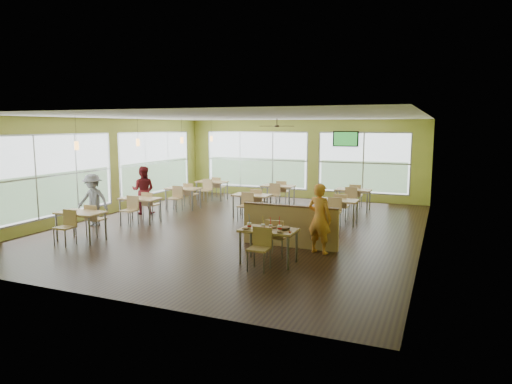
# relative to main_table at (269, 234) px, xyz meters

# --- Properties ---
(room) EXTENTS (12.00, 12.04, 3.20)m
(room) POSITION_rel_main_table_xyz_m (-2.00, 3.00, 0.97)
(room) COLOR black
(room) RESTS_ON ground
(window_bays) EXTENTS (9.24, 10.24, 2.38)m
(window_bays) POSITION_rel_main_table_xyz_m (-4.65, 6.08, 0.85)
(window_bays) COLOR white
(window_bays) RESTS_ON room
(main_table) EXTENTS (1.22, 1.52, 0.87)m
(main_table) POSITION_rel_main_table_xyz_m (0.00, 0.00, 0.00)
(main_table) COLOR tan
(main_table) RESTS_ON floor
(half_wall_divider) EXTENTS (2.40, 0.14, 1.04)m
(half_wall_divider) POSITION_rel_main_table_xyz_m (0.00, 1.45, -0.11)
(half_wall_divider) COLOR tan
(half_wall_divider) RESTS_ON floor
(dining_tables) EXTENTS (6.92, 8.72, 0.87)m
(dining_tables) POSITION_rel_main_table_xyz_m (-3.05, 4.71, -0.00)
(dining_tables) COLOR tan
(dining_tables) RESTS_ON floor
(pendant_lights) EXTENTS (0.11, 7.31, 0.86)m
(pendant_lights) POSITION_rel_main_table_xyz_m (-5.20, 3.68, 1.82)
(pendant_lights) COLOR #2D2119
(pendant_lights) RESTS_ON ceiling
(ceiling_fan) EXTENTS (1.25, 1.25, 0.29)m
(ceiling_fan) POSITION_rel_main_table_xyz_m (-2.00, 6.00, 2.32)
(ceiling_fan) COLOR #2D2119
(ceiling_fan) RESTS_ON ceiling
(tv_backwall) EXTENTS (1.00, 0.07, 0.60)m
(tv_backwall) POSITION_rel_main_table_xyz_m (-0.20, 8.90, 1.82)
(tv_backwall) COLOR black
(tv_backwall) RESTS_ON wall_back
(man_plaid) EXTENTS (0.69, 0.54, 1.65)m
(man_plaid) POSITION_rel_main_table_xyz_m (0.81, 1.18, 0.19)
(man_plaid) COLOR orange
(man_plaid) RESTS_ON floor
(patron_maroon) EXTENTS (0.95, 0.85, 1.62)m
(patron_maroon) POSITION_rel_main_table_xyz_m (-5.90, 3.62, 0.18)
(patron_maroon) COLOR #5B1418
(patron_maroon) RESTS_ON floor
(patron_grey) EXTENTS (1.06, 0.69, 1.56)m
(patron_grey) POSITION_rel_main_table_xyz_m (-6.13, 1.50, 0.15)
(patron_grey) COLOR slate
(patron_grey) RESTS_ON floor
(cup_blue) EXTENTS (0.10, 0.10, 0.35)m
(cup_blue) POSITION_rel_main_table_xyz_m (-0.39, -0.14, 0.19)
(cup_blue) COLOR white
(cup_blue) RESTS_ON main_table
(cup_yellow) EXTENTS (0.09, 0.09, 0.33)m
(cup_yellow) POSITION_rel_main_table_xyz_m (-0.09, -0.11, 0.19)
(cup_yellow) COLOR white
(cup_yellow) RESTS_ON main_table
(cup_red_near) EXTENTS (0.09, 0.09, 0.31)m
(cup_red_near) POSITION_rel_main_table_xyz_m (0.08, -0.08, 0.18)
(cup_red_near) COLOR white
(cup_red_near) RESTS_ON main_table
(cup_red_far) EXTENTS (0.09, 0.09, 0.34)m
(cup_red_far) POSITION_rel_main_table_xyz_m (0.29, -0.11, 0.19)
(cup_red_far) COLOR white
(cup_red_far) RESTS_ON main_table
(food_basket) EXTENTS (0.26, 0.26, 0.06)m
(food_basket) POSITION_rel_main_table_xyz_m (0.33, 0.07, 0.15)
(food_basket) COLOR black
(food_basket) RESTS_ON main_table
(ketchup_cup) EXTENTS (0.05, 0.05, 0.02)m
(ketchup_cup) POSITION_rel_main_table_xyz_m (0.53, -0.14, 0.13)
(ketchup_cup) COLOR #A72B0D
(ketchup_cup) RESTS_ON main_table
(wrapper_left) EXTENTS (0.16, 0.14, 0.04)m
(wrapper_left) POSITION_rel_main_table_xyz_m (-0.44, -0.24, 0.14)
(wrapper_left) COLOR olive
(wrapper_left) RESTS_ON main_table
(wrapper_mid) EXTENTS (0.19, 0.18, 0.05)m
(wrapper_mid) POSITION_rel_main_table_xyz_m (0.05, 0.12, 0.14)
(wrapper_mid) COLOR olive
(wrapper_mid) RESTS_ON main_table
(wrapper_right) EXTENTS (0.17, 0.16, 0.04)m
(wrapper_right) POSITION_rel_main_table_xyz_m (0.35, -0.23, 0.14)
(wrapper_right) COLOR olive
(wrapper_right) RESTS_ON main_table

